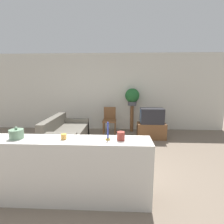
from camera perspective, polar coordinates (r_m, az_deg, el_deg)
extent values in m
plane|color=#756656|center=(3.46, -12.11, -20.87)|extent=(14.00, 14.00, 0.00)
cube|color=beige|center=(6.35, -4.69, 6.46)|extent=(9.00, 0.06, 2.70)
cube|color=#605B51|center=(4.98, -14.46, -8.05)|extent=(0.92, 1.65, 0.47)
cube|color=#605B51|center=(4.99, -18.61, -3.51)|extent=(0.20, 1.65, 0.32)
cube|color=#605B51|center=(4.29, -17.44, -10.31)|extent=(0.92, 0.16, 0.60)
cube|color=#605B51|center=(5.64, -12.28, -5.08)|extent=(0.92, 0.16, 0.60)
cube|color=brown|center=(5.54, 12.69, -6.00)|extent=(0.86, 0.44, 0.48)
cube|color=#232328|center=(5.43, 12.89, -1.22)|extent=(0.69, 0.42, 0.46)
cube|color=#4C6B93|center=(5.38, 9.24, -1.20)|extent=(0.02, 0.34, 0.36)
cube|color=brown|center=(5.75, -0.84, -2.92)|extent=(0.44, 0.44, 0.04)
cube|color=brown|center=(5.90, -0.73, -0.34)|extent=(0.40, 0.04, 0.41)
cylinder|color=brown|center=(5.64, -2.89, -5.70)|extent=(0.04, 0.04, 0.44)
cylinder|color=brown|center=(5.62, 0.99, -5.75)|extent=(0.04, 0.04, 0.44)
cylinder|color=brown|center=(6.01, -2.54, -4.69)|extent=(0.04, 0.04, 0.44)
cylinder|color=brown|center=(5.99, 1.10, -4.74)|extent=(0.04, 0.04, 0.44)
cylinder|color=brown|center=(6.14, 6.47, -2.09)|extent=(0.12, 0.12, 0.92)
cylinder|color=#4C4C51|center=(6.05, 6.58, 2.79)|extent=(0.29, 0.29, 0.13)
sphere|color=#23602D|center=(6.02, 6.63, 5.37)|extent=(0.49, 0.49, 0.49)
cube|color=silver|center=(2.79, -15.31, -17.82)|extent=(2.52, 0.44, 0.95)
cylinder|color=gray|center=(2.87, -28.72, -6.32)|extent=(0.20, 0.20, 0.13)
sphere|color=gray|center=(2.85, -28.87, -4.62)|extent=(0.04, 0.04, 0.04)
cylinder|color=gold|center=(2.59, -15.49, -7.74)|extent=(0.08, 0.08, 0.08)
cylinder|color=#B7933D|center=(2.48, -1.34, -8.86)|extent=(0.07, 0.07, 0.02)
cylinder|color=#2D3D9E|center=(2.44, -1.36, -6.01)|extent=(0.02, 0.02, 0.24)
cylinder|color=#99382D|center=(2.46, 2.90, -7.83)|extent=(0.11, 0.11, 0.12)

